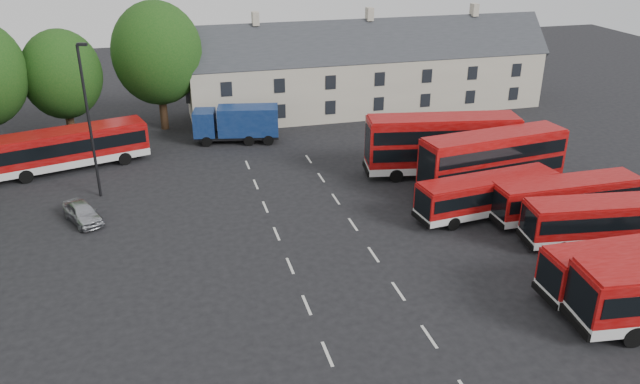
# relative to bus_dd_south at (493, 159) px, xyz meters

# --- Properties ---
(ground) EXTENTS (140.00, 140.00, 0.00)m
(ground) POSITION_rel_bus_dd_south_xyz_m (-16.00, -8.47, -2.50)
(ground) COLOR black
(ground) RESTS_ON ground
(lane_markings) EXTENTS (5.15, 33.80, 0.01)m
(lane_markings) POSITION_rel_bus_dd_south_xyz_m (-13.50, -6.47, -2.50)
(lane_markings) COLOR beige
(lane_markings) RESTS_ON ground
(terrace_houses) EXTENTS (35.70, 7.13, 10.06)m
(terrace_houses) POSITION_rel_bus_dd_south_xyz_m (-2.00, 21.53, 1.36)
(terrace_houses) COLOR beige
(terrace_houses) RESTS_ON ground
(bus_row_b) EXTENTS (10.28, 2.66, 2.89)m
(bus_row_b) POSITION_rel_bus_dd_south_xyz_m (0.81, -13.73, -0.77)
(bus_row_b) COLOR silver
(bus_row_b) RESTS_ON ground
(bus_row_c) EXTENTS (10.28, 3.59, 2.85)m
(bus_row_c) POSITION_rel_bus_dd_south_xyz_m (2.96, -8.68, -0.79)
(bus_row_c) COLOR silver
(bus_row_c) RESTS_ON ground
(bus_row_d) EXTENTS (9.85, 2.29, 2.78)m
(bus_row_d) POSITION_rel_bus_dd_south_xyz_m (2.49, -5.22, -0.83)
(bus_row_d) COLOR silver
(bus_row_d) RESTS_ON ground
(bus_row_e) EXTENTS (9.88, 3.31, 2.74)m
(bus_row_e) POSITION_rel_bus_dd_south_xyz_m (-2.15, -3.43, -0.86)
(bus_row_e) COLOR silver
(bus_row_e) RESTS_ON ground
(bus_dd_south) EXTENTS (10.94, 3.71, 4.40)m
(bus_dd_south) POSITION_rel_bus_dd_south_xyz_m (0.00, 0.00, 0.00)
(bus_dd_south) COLOR silver
(bus_dd_south) RESTS_ON ground
(bus_dd_north) EXTENTS (11.52, 4.39, 4.61)m
(bus_dd_north) POSITION_rel_bus_dd_south_xyz_m (-2.10, 3.86, 0.12)
(bus_dd_north) COLOR silver
(bus_dd_north) RESTS_ON ground
(bus_north) EXTENTS (11.60, 5.53, 3.20)m
(bus_north) POSITION_rel_bus_dd_south_xyz_m (-29.18, 12.22, -0.58)
(bus_north) COLOR silver
(bus_north) RESTS_ON ground
(box_truck) EXTENTS (7.50, 3.57, 3.15)m
(box_truck) POSITION_rel_bus_dd_south_xyz_m (-15.93, 15.13, -0.73)
(box_truck) COLOR black
(box_truck) RESTS_ON ground
(silver_car) EXTENTS (3.08, 4.17, 1.32)m
(silver_car) POSITION_rel_bus_dd_south_xyz_m (-27.78, 2.34, -1.84)
(silver_car) COLOR #B2B4BB
(silver_car) RESTS_ON ground
(lamppost) EXTENTS (0.75, 0.40, 10.73)m
(lamppost) POSITION_rel_bus_dd_south_xyz_m (-26.92, 6.29, 3.22)
(lamppost) COLOR black
(lamppost) RESTS_ON ground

